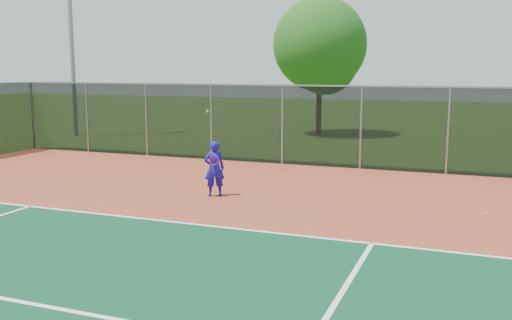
# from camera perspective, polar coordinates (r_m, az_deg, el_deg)

# --- Properties ---
(ground) EXTENTS (120.00, 120.00, 0.00)m
(ground) POSITION_cam_1_polar(r_m,az_deg,el_deg) (10.03, -3.12, -12.05)
(ground) COLOR #2D4E16
(ground) RESTS_ON ground
(court_apron) EXTENTS (30.00, 20.00, 0.02)m
(court_apron) POSITION_cam_1_polar(r_m,az_deg,el_deg) (11.78, 0.93, -8.75)
(court_apron) COLOR #993F27
(court_apron) RESTS_ON ground
(fence_back) EXTENTS (30.00, 0.06, 3.03)m
(fence_back) POSITION_cam_1_polar(r_m,az_deg,el_deg) (20.99, 10.45, 3.30)
(fence_back) COLOR black
(fence_back) RESTS_ON court_apron
(tennis_player) EXTENTS (0.69, 0.73, 2.45)m
(tennis_player) POSITION_cam_1_polar(r_m,az_deg,el_deg) (16.27, -4.18, -0.85)
(tennis_player) COLOR #1611A6
(tennis_player) RESTS_ON court_apron
(practice_ball_0) EXTENTS (0.07, 0.07, 0.07)m
(practice_ball_0) POSITION_cam_1_polar(r_m,az_deg,el_deg) (15.36, 21.94, -5.00)
(practice_ball_0) COLOR yellow
(practice_ball_0) RESTS_ON court_apron
(practice_ball_1) EXTENTS (0.07, 0.07, 0.07)m
(practice_ball_1) POSITION_cam_1_polar(r_m,az_deg,el_deg) (18.93, -17.24, -2.19)
(practice_ball_1) COLOR yellow
(practice_ball_1) RESTS_ON court_apron
(practice_ball_2) EXTENTS (0.07, 0.07, 0.07)m
(practice_ball_2) POSITION_cam_1_polar(r_m,az_deg,el_deg) (16.93, -1.95, -3.07)
(practice_ball_2) COLOR yellow
(practice_ball_2) RESTS_ON court_apron
(practice_ball_3) EXTENTS (0.07, 0.07, 0.07)m
(practice_ball_3) POSITION_cam_1_polar(r_m,az_deg,el_deg) (18.18, 3.44, -2.24)
(practice_ball_3) COLOR yellow
(practice_ball_3) RESTS_ON court_apron
(practice_ball_4) EXTENTS (0.07, 0.07, 0.07)m
(practice_ball_4) POSITION_cam_1_polar(r_m,az_deg,el_deg) (21.17, -19.33, -1.13)
(practice_ball_4) COLOR yellow
(practice_ball_4) RESTS_ON court_apron
(practice_ball_5) EXTENTS (0.07, 0.07, 0.07)m
(practice_ball_5) POSITION_cam_1_polar(r_m,az_deg,el_deg) (20.17, -17.91, -1.54)
(practice_ball_5) COLOR yellow
(practice_ball_5) RESTS_ON court_apron
(practice_ball_6) EXTENTS (0.07, 0.07, 0.07)m
(practice_ball_6) POSITION_cam_1_polar(r_m,az_deg,el_deg) (19.35, 3.11, -1.55)
(practice_ball_6) COLOR yellow
(practice_ball_6) RESTS_ON court_apron
(practice_ball_7) EXTENTS (0.07, 0.07, 0.07)m
(practice_ball_7) POSITION_cam_1_polar(r_m,az_deg,el_deg) (16.20, -4.93, -3.66)
(practice_ball_7) COLOR yellow
(practice_ball_7) RESTS_ON court_apron
(practice_ball_8) EXTENTS (0.07, 0.07, 0.07)m
(practice_ball_8) POSITION_cam_1_polar(r_m,az_deg,el_deg) (21.62, -20.70, -1.00)
(practice_ball_8) COLOR yellow
(practice_ball_8) RESTS_ON court_apron
(tree_back_left) EXTENTS (5.11, 5.11, 7.51)m
(tree_back_left) POSITION_cam_1_polar(r_m,az_deg,el_deg) (31.70, 6.54, 10.99)
(tree_back_left) COLOR #381F14
(tree_back_left) RESTS_ON ground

